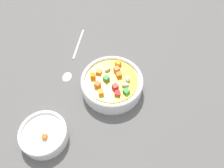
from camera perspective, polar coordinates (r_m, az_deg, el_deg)
ground_plane at (r=61.49cm, az=-0.00°, el=-1.66°), size 140.00×140.00×2.00cm
soup_bowl_main at (r=58.65cm, az=0.00°, el=0.14°), size 16.18×16.18×5.46cm
spoon at (r=67.35cm, az=-10.01°, el=6.16°), size 4.50×21.05×0.79cm
side_bowl_small at (r=54.91cm, az=-17.01°, el=-12.21°), size 11.06×11.06×3.89cm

